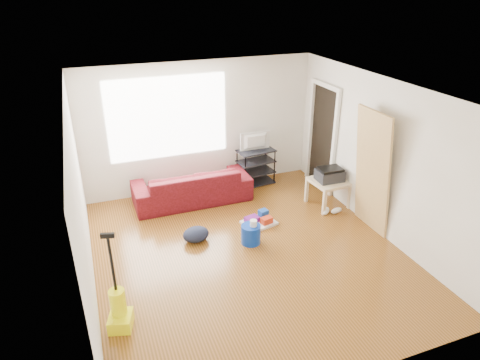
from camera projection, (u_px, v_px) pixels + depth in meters
name	position (u px, v px, depth m)	size (l,w,h in m)	color
room	(249.00, 174.00, 6.19)	(4.51, 5.01, 2.51)	#5B3810
sofa	(193.00, 200.00, 8.11)	(2.16, 0.85, 0.63)	#310606
tv_stand	(256.00, 167.00, 8.63)	(0.77, 0.50, 0.73)	black
tv	(256.00, 142.00, 8.40)	(0.62, 0.08, 0.36)	black
side_table	(329.00, 184.00, 7.79)	(0.67, 0.67, 0.50)	beige
printer	(330.00, 174.00, 7.70)	(0.47, 0.37, 0.24)	black
bucket	(251.00, 242.00, 6.83)	(0.31, 0.31, 0.31)	#082F9F
toilet_paper	(253.00, 232.00, 6.73)	(0.11, 0.11, 0.10)	silver
cleaning_tray	(259.00, 220.00, 7.33)	(0.61, 0.53, 0.19)	silver
backpack	(196.00, 241.00, 6.88)	(0.43, 0.34, 0.23)	black
sneakers	(331.00, 211.00, 7.65)	(0.43, 0.25, 0.10)	white
vacuum	(119.00, 310.00, 5.10)	(0.34, 0.37, 1.28)	#F7F80B
door_panel	(364.00, 227.00, 7.25)	(0.04, 0.82, 2.05)	tan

